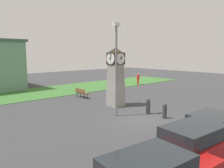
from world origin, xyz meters
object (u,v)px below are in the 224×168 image
(car_near_tower, at_px, (196,143))
(bench, at_px, (82,92))
(bollard_near_tower, at_px, (165,111))
(pedestrian_by_cars, at_px, (138,78))
(bollard_mid_row, at_px, (148,106))
(car_by_building, at_px, (216,128))
(clock_tower, at_px, (116,77))
(street_lamp_near_road, at_px, (116,63))

(car_near_tower, distance_m, bench, 14.27)
(bollard_near_tower, relative_size, pedestrian_by_cars, 0.65)
(bollard_mid_row, height_order, pedestrian_by_cars, pedestrian_by_cars)
(car_near_tower, relative_size, car_by_building, 1.11)
(clock_tower, xyz_separation_m, bollard_mid_row, (0.05, -3.38, -1.83))
(bench, height_order, pedestrian_by_cars, pedestrian_by_cars)
(bollard_mid_row, height_order, car_near_tower, car_near_tower)
(clock_tower, height_order, bollard_near_tower, clock_tower)
(bollard_mid_row, distance_m, car_by_building, 5.67)
(pedestrian_by_cars, xyz_separation_m, street_lamp_near_road, (-12.60, -9.16, 2.76))
(car_by_building, height_order, bench, car_by_building)
(car_by_building, distance_m, street_lamp_near_road, 7.20)
(bollard_near_tower, distance_m, car_by_building, 4.35)
(clock_tower, height_order, bollard_mid_row, clock_tower)
(clock_tower, bearing_deg, pedestrian_by_cars, 33.21)
(car_near_tower, bearing_deg, bench, 74.64)
(pedestrian_by_cars, bearing_deg, clock_tower, -146.79)
(clock_tower, height_order, street_lamp_near_road, street_lamp_near_road)
(car_near_tower, bearing_deg, car_by_building, 6.46)
(bench, bearing_deg, street_lamp_near_road, -104.40)
(bollard_near_tower, relative_size, car_near_tower, 0.23)
(clock_tower, distance_m, car_near_tower, 10.04)
(bollard_near_tower, bearing_deg, car_by_building, -112.21)
(bollard_near_tower, bearing_deg, bollard_mid_row, 89.53)
(clock_tower, xyz_separation_m, car_near_tower, (-4.00, -9.07, -1.60))
(car_by_building, xyz_separation_m, street_lamp_near_road, (-0.39, 6.59, 2.89))
(clock_tower, bearing_deg, car_near_tower, -113.80)
(bollard_near_tower, distance_m, car_near_tower, 5.90)
(bollard_mid_row, relative_size, bench, 0.67)
(bollard_mid_row, distance_m, street_lamp_near_road, 3.89)
(bench, bearing_deg, bollard_near_tower, -88.43)
(pedestrian_by_cars, bearing_deg, street_lamp_near_road, -144.00)
(car_by_building, bearing_deg, car_near_tower, -173.54)
(car_near_tower, bearing_deg, street_lamp_near_road, 73.68)
(bollard_near_tower, bearing_deg, street_lamp_near_road, 128.41)
(car_near_tower, xyz_separation_m, pedestrian_by_cars, (14.61, 16.01, 0.11))
(bollard_mid_row, bearing_deg, car_near_tower, -125.45)
(bollard_near_tower, xyz_separation_m, bollard_mid_row, (0.01, 1.39, 0.03))
(bollard_mid_row, distance_m, car_near_tower, 6.99)
(car_by_building, bearing_deg, bollard_near_tower, 67.79)
(pedestrian_by_cars, distance_m, street_lamp_near_road, 15.82)
(bollard_mid_row, height_order, bench, bollard_mid_row)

